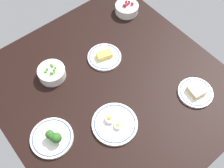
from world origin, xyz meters
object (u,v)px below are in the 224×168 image
at_px(plate_sandwich, 196,92).
at_px(bowl_peas, 52,73).
at_px(plate_broccoli, 52,138).
at_px(bowl_berries, 127,8).
at_px(plate_cheese, 104,57).
at_px(plate_eggs, 114,123).

bearing_deg(plate_sandwich, bowl_peas, -137.38).
xyz_separation_m(bowl_peas, plate_broccoli, (0.31, -0.19, -0.01)).
xyz_separation_m(bowl_berries, plate_broccoli, (0.42, -0.83, -0.01)).
bearing_deg(plate_cheese, plate_sandwich, 24.93).
height_order(plate_cheese, bowl_peas, bowl_peas).
distance_m(bowl_peas, plate_eggs, 0.44).
relative_size(plate_cheese, plate_broccoli, 0.93).
height_order(plate_sandwich, plate_eggs, plate_eggs).
xyz_separation_m(plate_cheese, plate_eggs, (0.35, -0.22, 0.00)).
height_order(plate_sandwich, plate_cheese, plate_sandwich).
height_order(bowl_berries, bowl_peas, bowl_berries).
bearing_deg(plate_cheese, bowl_peas, -105.48).
relative_size(bowl_peas, plate_broccoli, 0.72).
relative_size(plate_cheese, plate_eggs, 0.85).
bearing_deg(plate_eggs, plate_sandwich, 73.39).
bearing_deg(bowl_peas, plate_sandwich, 42.62).
relative_size(bowl_berries, plate_broccoli, 0.72).
distance_m(bowl_berries, plate_cheese, 0.39).
bearing_deg(plate_broccoli, bowl_berries, 117.08).
height_order(bowl_peas, plate_eggs, bowl_peas).
bearing_deg(plate_eggs, plate_cheese, 148.51).
height_order(bowl_berries, plate_sandwich, bowl_berries).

